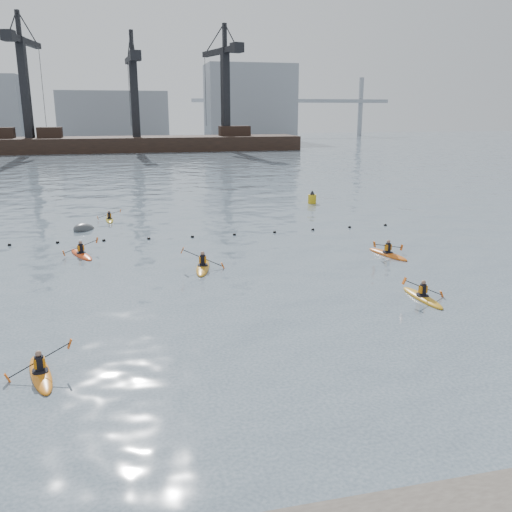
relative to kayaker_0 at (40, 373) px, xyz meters
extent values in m
plane|color=#3A4955|center=(6.55, -3.01, -0.10)|extent=(400.00, 400.00, 0.00)
sphere|color=black|center=(-4.45, 19.73, -0.07)|extent=(0.24, 0.24, 0.24)
sphere|color=black|center=(-1.45, 19.70, -0.07)|extent=(0.24, 0.24, 0.24)
sphere|color=black|center=(1.55, 19.57, -0.07)|extent=(0.24, 0.24, 0.24)
sphere|color=black|center=(4.55, 19.40, -0.07)|extent=(0.24, 0.24, 0.24)
sphere|color=black|center=(7.55, 19.27, -0.07)|extent=(0.24, 0.24, 0.24)
sphere|color=black|center=(10.55, 19.24, -0.07)|extent=(0.24, 0.24, 0.24)
sphere|color=black|center=(13.55, 19.33, -0.07)|extent=(0.24, 0.24, 0.24)
sphere|color=black|center=(16.55, 19.49, -0.07)|extent=(0.24, 0.24, 0.24)
sphere|color=black|center=(19.55, 19.65, -0.07)|extent=(0.24, 0.24, 0.24)
sphere|color=black|center=(22.55, 19.74, -0.07)|extent=(0.24, 0.24, 0.24)
cube|color=black|center=(6.55, 106.99, 0.75)|extent=(72.00, 12.00, 4.50)
cube|color=black|center=(-11.45, 106.99, 4.10)|extent=(5.00, 3.00, 2.20)
cube|color=black|center=(28.55, 106.99, 4.10)|extent=(7.00, 3.00, 2.20)
cube|color=black|center=(-15.45, 106.99, 13.00)|extent=(1.85, 1.85, 20.00)
cube|color=black|center=(-14.98, 109.65, 22.40)|extent=(4.31, 17.93, 1.20)
cube|color=black|center=(-16.55, 100.78, 22.40)|extent=(2.62, 2.94, 2.00)
cube|color=black|center=(-15.45, 106.99, 25.50)|extent=(0.93, 0.93, 5.00)
cube|color=black|center=(6.55, 106.99, 11.50)|extent=(1.73, 1.73, 17.00)
cube|color=black|center=(6.35, 109.23, 19.40)|extent=(2.50, 15.05, 1.20)
cube|color=black|center=(7.01, 101.76, 19.40)|extent=(2.42, 2.78, 2.00)
cube|color=black|center=(6.55, 106.99, 22.50)|extent=(0.87, 0.87, 5.00)
cube|color=black|center=(26.55, 106.99, 12.50)|extent=(1.96, 1.96, 19.00)
cube|color=black|center=(25.89, 109.45, 21.40)|extent=(5.56, 16.73, 1.20)
cube|color=black|center=(28.09, 101.24, 21.40)|extent=(2.80, 3.08, 2.00)
cube|color=black|center=(26.55, 106.99, 24.50)|extent=(0.98, 0.98, 5.00)
cube|color=gray|center=(1.55, 146.99, 6.90)|extent=(30.00, 14.00, 14.00)
cube|color=gray|center=(41.55, 146.99, 10.90)|extent=(26.00, 14.00, 22.00)
cube|color=gray|center=(61.55, 166.99, 11.90)|extent=(70.00, 2.00, 1.20)
cylinder|color=gray|center=(36.55, 166.99, 9.90)|extent=(1.60, 1.60, 20.00)
cylinder|color=gray|center=(86.55, 166.99, 9.90)|extent=(1.60, 1.60, 20.00)
ellipsoid|color=orange|center=(0.00, 0.00, -0.06)|extent=(1.38, 3.23, 0.32)
cylinder|color=black|center=(0.00, 0.00, 0.07)|extent=(0.72, 0.72, 0.06)
cylinder|color=black|center=(0.00, 0.00, 0.35)|extent=(0.30, 0.30, 0.51)
cube|color=orange|center=(0.00, 0.00, 0.37)|extent=(0.40, 0.30, 0.34)
sphere|color=#8C6651|center=(0.00, 0.00, 0.69)|extent=(0.21, 0.21, 0.21)
cylinder|color=black|center=(0.00, 0.00, 0.45)|extent=(1.97, 0.53, 0.87)
cube|color=#D85914|center=(-0.98, -0.25, 0.06)|extent=(0.20, 0.18, 0.33)
cube|color=#D85914|center=(0.98, 0.25, 0.84)|extent=(0.20, 0.18, 0.33)
ellipsoid|color=#C38717|center=(16.44, 3.86, -0.06)|extent=(0.76, 3.25, 0.32)
cylinder|color=black|center=(16.44, 3.86, 0.07)|extent=(0.63, 0.63, 0.06)
cylinder|color=black|center=(16.44, 3.86, 0.36)|extent=(0.30, 0.30, 0.53)
cube|color=orange|center=(16.44, 3.86, 0.38)|extent=(0.37, 0.23, 0.34)
sphere|color=#8C6651|center=(16.44, 3.86, 0.71)|extent=(0.21, 0.21, 0.21)
cylinder|color=black|center=(16.44, 3.86, 0.46)|extent=(2.05, 0.11, 0.93)
cube|color=#D85914|center=(15.41, 3.82, 0.88)|extent=(0.19, 0.15, 0.33)
cube|color=#D85914|center=(17.47, 3.89, 0.04)|extent=(0.19, 0.15, 0.33)
ellipsoid|color=#EF4716|center=(0.31, 15.97, -0.06)|extent=(1.85, 3.27, 0.33)
cylinder|color=black|center=(0.31, 15.97, 0.08)|extent=(0.80, 0.80, 0.06)
cylinder|color=black|center=(0.31, 15.97, 0.36)|extent=(0.31, 0.31, 0.53)
cube|color=orange|center=(0.31, 15.97, 0.38)|extent=(0.43, 0.35, 0.35)
sphere|color=#8C6651|center=(0.31, 15.97, 0.72)|extent=(0.21, 0.21, 0.21)
cylinder|color=black|center=(0.31, 15.97, 0.46)|extent=(2.03, 0.86, 0.60)
cube|color=#D85914|center=(-0.66, 15.57, 0.20)|extent=(0.18, 0.18, 0.35)
cube|color=#D85914|center=(1.27, 16.37, 0.73)|extent=(0.18, 0.18, 0.35)
ellipsoid|color=orange|center=(7.14, 11.39, -0.05)|extent=(1.42, 3.58, 0.35)
cylinder|color=black|center=(7.14, 11.39, 0.09)|extent=(0.78, 0.78, 0.07)
cylinder|color=black|center=(7.14, 11.39, 0.40)|extent=(0.33, 0.33, 0.57)
cube|color=orange|center=(7.14, 11.39, 0.42)|extent=(0.44, 0.32, 0.37)
sphere|color=#8C6651|center=(7.14, 11.39, 0.78)|extent=(0.23, 0.23, 0.23)
cylinder|color=black|center=(7.14, 11.39, 0.51)|extent=(2.18, 0.50, 1.02)
cube|color=#D85914|center=(6.04, 11.63, 0.96)|extent=(0.23, 0.19, 0.36)
cube|color=#D85914|center=(8.23, 11.16, 0.05)|extent=(0.23, 0.19, 0.36)
ellipsoid|color=#D45B14|center=(18.58, 11.56, -0.05)|extent=(1.48, 3.47, 0.34)
cylinder|color=black|center=(18.58, 11.56, 0.08)|extent=(0.77, 0.77, 0.06)
cylinder|color=black|center=(18.58, 11.56, 0.38)|extent=(0.32, 0.32, 0.55)
cube|color=orange|center=(18.58, 11.56, 0.40)|extent=(0.43, 0.32, 0.36)
sphere|color=#8C6651|center=(18.58, 11.56, 0.76)|extent=(0.22, 0.22, 0.22)
cylinder|color=black|center=(18.58, 11.56, 0.49)|extent=(2.24, 0.59, 0.53)
cube|color=#D85914|center=(19.63, 11.82, 0.26)|extent=(0.16, 0.18, 0.37)
cube|color=#D85914|center=(17.52, 11.30, 0.72)|extent=(0.16, 0.18, 0.37)
ellipsoid|color=gold|center=(1.80, 27.00, -0.06)|extent=(0.74, 2.86, 0.28)
cylinder|color=black|center=(1.80, 27.00, 0.05)|extent=(0.56, 0.56, 0.05)
cylinder|color=black|center=(1.80, 27.00, 0.30)|extent=(0.27, 0.27, 0.46)
cube|color=orange|center=(1.80, 27.00, 0.32)|extent=(0.33, 0.21, 0.30)
sphere|color=#8C6651|center=(1.80, 27.00, 0.61)|extent=(0.19, 0.19, 0.19)
cylinder|color=black|center=(1.80, 27.00, 0.39)|extent=(1.88, 0.15, 0.54)
cube|color=#D85914|center=(0.90, 26.94, 0.15)|extent=(0.13, 0.13, 0.30)
cube|color=#D85914|center=(2.70, 27.05, 0.62)|extent=(0.13, 0.13, 0.30)
ellipsoid|color=#3F4345|center=(0.03, 23.70, -0.10)|extent=(2.20, 2.38, 1.36)
cylinder|color=gold|center=(20.55, 30.99, 0.24)|extent=(0.78, 0.78, 1.00)
cone|color=black|center=(20.55, 30.99, 0.96)|extent=(0.49, 0.49, 0.39)
camera|label=1|loc=(3.09, -17.69, 8.45)|focal=38.00mm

